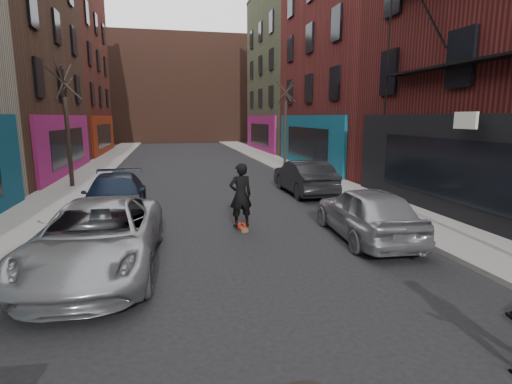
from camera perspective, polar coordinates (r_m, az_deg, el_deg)
name	(u,v)px	position (r m, az deg, el deg)	size (l,w,h in m)	color
sidewalk_left	(107,161)	(32.85, -20.46, 4.20)	(2.50, 84.00, 0.13)	gray
sidewalk_right	(265,157)	(33.46, 1.31, 4.98)	(2.50, 84.00, 0.13)	gray
buildings_right	(473,23)	(24.20, 28.53, 20.42)	(12.00, 56.00, 16.00)	#41281C
building_far	(178,91)	(58.48, -11.07, 14.04)	(40.00, 10.00, 14.00)	#47281E
tree_left_far	(67,117)	(20.86, -25.45, 9.62)	(2.00, 2.00, 6.50)	black
tree_right_far	(286,115)	(27.48, 4.24, 10.94)	(2.00, 2.00, 6.80)	black
parked_left_far	(97,237)	(9.57, -21.72, -6.03)	(2.57, 5.57, 1.55)	#92959A
parked_left_end	(115,196)	(14.52, -19.47, -0.58)	(2.01, 4.93, 1.43)	black
parked_right_far	(367,212)	(11.66, 15.53, -2.81)	(1.79, 4.46, 1.52)	#96989E
parked_right_end	(304,177)	(17.96, 6.89, 2.15)	(1.60, 4.59, 1.51)	black
skateboard	(241,228)	(12.31, -2.17, -5.12)	(0.22, 0.80, 0.10)	brown
skateboarder	(241,195)	(12.07, -2.21, -0.43)	(0.71, 0.47, 1.95)	black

